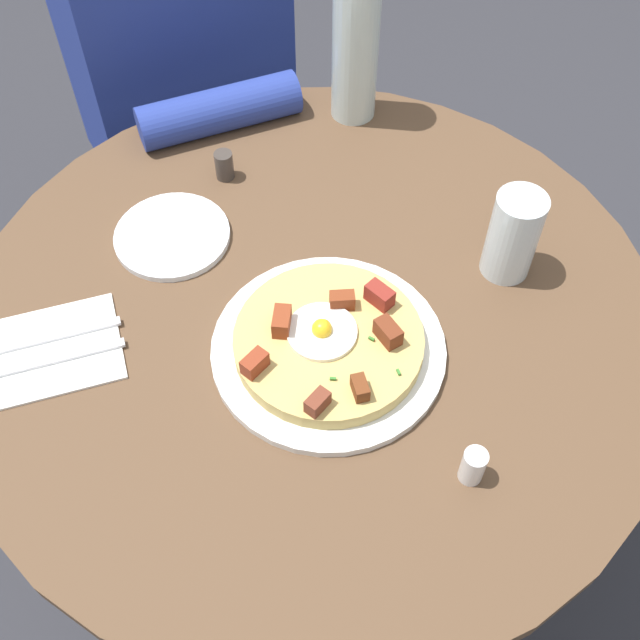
% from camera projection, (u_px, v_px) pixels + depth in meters
% --- Properties ---
extents(ground_plane, '(6.00, 6.00, 0.00)m').
position_uv_depth(ground_plane, '(315.00, 512.00, 1.60)').
color(ground_plane, '#2D2D33').
extents(dining_table, '(0.95, 0.95, 0.70)m').
position_uv_depth(dining_table, '(313.00, 373.00, 1.17)').
color(dining_table, brown).
rests_on(dining_table, ground_plane).
extents(person_seated, '(0.38, 0.47, 1.14)m').
position_uv_depth(person_seated, '(190.00, 119.00, 1.57)').
color(person_seated, '#2D2D33').
rests_on(person_seated, ground_plane).
extents(pizza_plate, '(0.30, 0.30, 0.01)m').
position_uv_depth(pizza_plate, '(328.00, 349.00, 0.99)').
color(pizza_plate, white).
rests_on(pizza_plate, dining_table).
extents(breakfast_pizza, '(0.24, 0.24, 0.05)m').
position_uv_depth(breakfast_pizza, '(329.00, 340.00, 0.97)').
color(breakfast_pizza, tan).
rests_on(breakfast_pizza, pizza_plate).
extents(bread_plate, '(0.17, 0.17, 0.01)m').
position_uv_depth(bread_plate, '(172.00, 236.00, 1.11)').
color(bread_plate, white).
rests_on(bread_plate, dining_table).
extents(napkin, '(0.20, 0.17, 0.00)m').
position_uv_depth(napkin, '(53.00, 350.00, 0.99)').
color(napkin, white).
rests_on(napkin, dining_table).
extents(fork, '(0.18, 0.05, 0.00)m').
position_uv_depth(fork, '(54.00, 360.00, 0.98)').
color(fork, silver).
rests_on(fork, napkin).
extents(knife, '(0.18, 0.05, 0.00)m').
position_uv_depth(knife, '(51.00, 337.00, 1.00)').
color(knife, silver).
rests_on(knife, napkin).
extents(water_glass, '(0.07, 0.07, 0.13)m').
position_uv_depth(water_glass, '(513.00, 235.00, 1.02)').
color(water_glass, silver).
rests_on(water_glass, dining_table).
extents(water_bottle, '(0.07, 0.07, 0.26)m').
position_uv_depth(water_bottle, '(356.00, 43.00, 1.17)').
color(water_bottle, silver).
rests_on(water_bottle, dining_table).
extents(salt_shaker, '(0.03, 0.03, 0.05)m').
position_uv_depth(salt_shaker, '(473.00, 466.00, 0.87)').
color(salt_shaker, white).
rests_on(salt_shaker, dining_table).
extents(pepper_shaker, '(0.03, 0.03, 0.05)m').
position_uv_depth(pepper_shaker, '(224.00, 165.00, 1.17)').
color(pepper_shaker, '#3F3833').
rests_on(pepper_shaker, dining_table).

